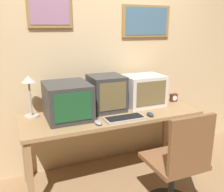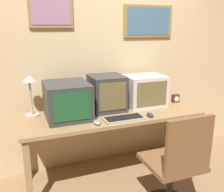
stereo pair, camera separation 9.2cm
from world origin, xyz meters
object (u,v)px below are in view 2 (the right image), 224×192
object	(u,v)px
mouse_near_keyboard	(150,115)
mouse_far_corner	(97,122)
monitor_right	(144,91)
desk_lamp	(30,87)
monitor_center	(107,93)
keyboard_main	(124,118)
monitor_left	(67,100)
desk_clock	(175,98)
office_chair	(175,171)

from	to	relation	value
mouse_near_keyboard	mouse_far_corner	size ratio (longest dim) A/B	0.86
monitor_right	desk_lamp	xyz separation A→B (m)	(-1.23, 0.09, 0.12)
mouse_near_keyboard	monitor_center	bearing A→B (deg)	132.24
monitor_center	mouse_far_corner	xyz separation A→B (m)	(-0.23, -0.36, -0.17)
mouse_near_keyboard	mouse_far_corner	bearing A→B (deg)	179.71
keyboard_main	mouse_near_keyboard	distance (m)	0.28
keyboard_main	mouse_far_corner	distance (m)	0.28
monitor_left	monitor_center	distance (m)	0.45
monitor_right	mouse_near_keyboard	xyz separation A→B (m)	(-0.12, -0.36, -0.16)
mouse_near_keyboard	monitor_right	bearing A→B (deg)	71.24
mouse_far_corner	mouse_near_keyboard	bearing A→B (deg)	-0.29
mouse_near_keyboard	desk_clock	distance (m)	0.63
keyboard_main	desk_clock	xyz separation A→B (m)	(0.81, 0.32, 0.04)
office_chair	monitor_right	bearing A→B (deg)	81.00
keyboard_main	desk_lamp	xyz separation A→B (m)	(-0.83, 0.44, 0.28)
monitor_right	mouse_far_corner	bearing A→B (deg)	-152.38
mouse_near_keyboard	desk_clock	xyz separation A→B (m)	(0.53, 0.34, 0.03)
monitor_left	mouse_far_corner	bearing A→B (deg)	-52.44
mouse_far_corner	monitor_center	bearing A→B (deg)	57.70
keyboard_main	desk_lamp	distance (m)	0.98
monitor_right	monitor_center	bearing A→B (deg)	179.36
monitor_left	desk_clock	size ratio (longest dim) A/B	5.12
mouse_far_corner	desk_clock	xyz separation A→B (m)	(1.09, 0.33, 0.03)
monitor_center	keyboard_main	xyz separation A→B (m)	(0.05, -0.35, -0.18)
desk_clock	office_chair	world-z (taller)	office_chair
monitor_left	desk_clock	world-z (taller)	monitor_left
monitor_center	office_chair	world-z (taller)	monitor_center
monitor_left	desk_clock	bearing A→B (deg)	2.21
mouse_near_keyboard	desk_lamp	distance (m)	1.23
mouse_far_corner	desk_lamp	world-z (taller)	desk_lamp
monitor_center	monitor_right	bearing A→B (deg)	-0.64
monitor_right	office_chair	bearing A→B (deg)	-99.00
desk_clock	mouse_near_keyboard	bearing A→B (deg)	-147.81
keyboard_main	monitor_left	bearing A→B (deg)	151.35
mouse_far_corner	monitor_left	bearing A→B (deg)	127.56
monitor_center	office_chair	xyz separation A→B (m)	(0.32, -0.86, -0.52)
monitor_left	mouse_far_corner	xyz separation A→B (m)	(0.22, -0.28, -0.16)
monitor_center	mouse_near_keyboard	bearing A→B (deg)	-47.76
mouse_near_keyboard	keyboard_main	bearing A→B (deg)	177.20
desk_clock	monitor_center	bearing A→B (deg)	178.04
monitor_left	monitor_center	bearing A→B (deg)	10.19
keyboard_main	mouse_far_corner	xyz separation A→B (m)	(-0.28, -0.01, 0.00)
monitor_right	mouse_far_corner	distance (m)	0.79
monitor_right	mouse_far_corner	xyz separation A→B (m)	(-0.68, -0.36, -0.16)
mouse_near_keyboard	desk_clock	bearing A→B (deg)	32.19
monitor_center	mouse_far_corner	size ratio (longest dim) A/B	3.24
mouse_far_corner	keyboard_main	bearing A→B (deg)	2.25
keyboard_main	mouse_near_keyboard	xyz separation A→B (m)	(0.28, -0.01, 0.01)
monitor_left	monitor_right	xyz separation A→B (m)	(0.90, 0.08, -0.00)
monitor_left	monitor_center	size ratio (longest dim) A/B	1.29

